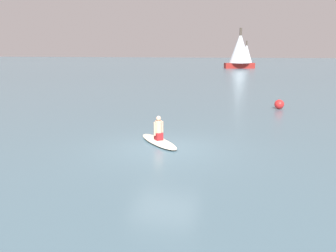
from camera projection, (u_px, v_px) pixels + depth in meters
The scene contains 6 objects.
ground_plane at pixel (164, 149), 12.66m from camera, with size 400.00×400.00×0.00m, color slate.
surfboard at pixel (159, 141), 13.41m from camera, with size 2.72×0.71×0.14m, color silver.
person_paddler at pixel (159, 129), 13.30m from camera, with size 0.40×0.40×0.95m.
sailboat_distant at pixel (240, 49), 72.70m from camera, with size 6.60×5.67×8.42m.
sailboat_near_right at pixel (246, 54), 85.69m from camera, with size 4.62×3.77×6.18m.
buoy_marker at pixel (279, 104), 21.37m from camera, with size 0.59×0.59×0.59m, color red.
Camera 1 is at (3.34, -11.72, 3.52)m, focal length 36.50 mm.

